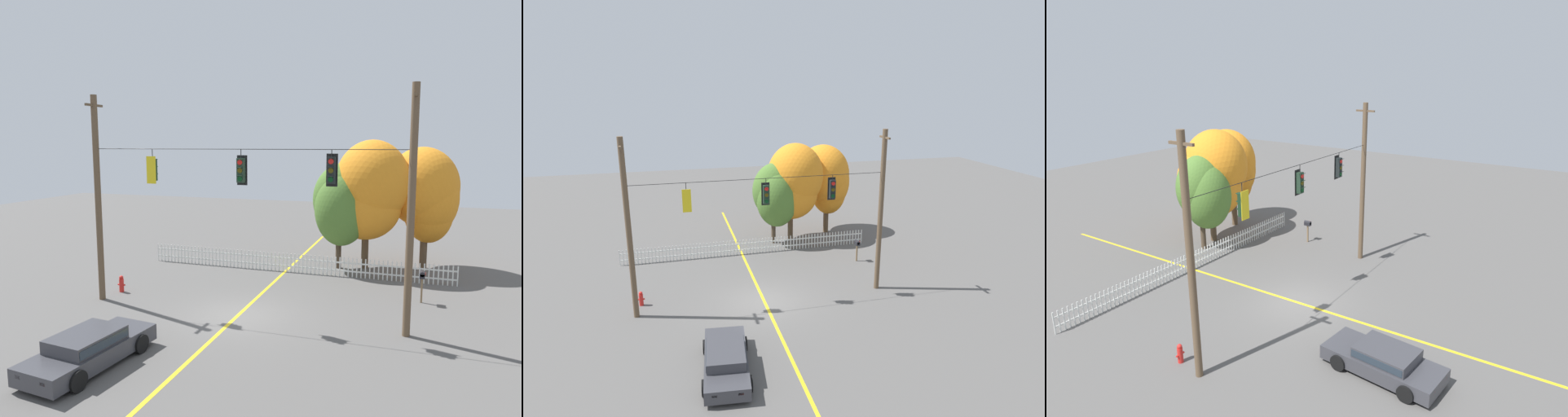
# 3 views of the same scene
# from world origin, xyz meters

# --- Properties ---
(ground) EXTENTS (80.00, 80.00, 0.00)m
(ground) POSITION_xyz_m (0.00, 0.00, 0.00)
(ground) COLOR #565451
(lane_centerline_stripe) EXTENTS (0.16, 36.00, 0.01)m
(lane_centerline_stripe) POSITION_xyz_m (0.00, 0.00, 0.00)
(lane_centerline_stripe) COLOR gold
(lane_centerline_stripe) RESTS_ON ground
(signal_support_span) EXTENTS (13.60, 1.10, 9.17)m
(signal_support_span) POSITION_xyz_m (0.00, 0.00, 4.66)
(signal_support_span) COLOR brown
(signal_support_span) RESTS_ON ground
(traffic_signal_northbound_secondary) EXTENTS (0.43, 0.38, 1.46)m
(traffic_signal_northbound_secondary) POSITION_xyz_m (-3.83, -0.01, 5.97)
(traffic_signal_northbound_secondary) COLOR black
(traffic_signal_southbound_primary) EXTENTS (0.43, 0.38, 1.43)m
(traffic_signal_southbound_primary) POSITION_xyz_m (0.17, 0.01, 6.02)
(traffic_signal_southbound_primary) COLOR black
(traffic_signal_eastbound_side) EXTENTS (0.43, 0.38, 1.39)m
(traffic_signal_eastbound_side) POSITION_xyz_m (3.77, 0.01, 6.08)
(traffic_signal_eastbound_side) COLOR black
(white_picket_fence) EXTENTS (16.98, 0.06, 1.05)m
(white_picket_fence) POSITION_xyz_m (0.44, 7.25, 0.53)
(white_picket_fence) COLOR silver
(white_picket_fence) RESTS_ON ground
(autumn_maple_near_fence) EXTENTS (3.42, 3.26, 6.01)m
(autumn_maple_near_fence) POSITION_xyz_m (2.85, 8.81, 3.73)
(autumn_maple_near_fence) COLOR #473828
(autumn_maple_near_fence) RESTS_ON ground
(autumn_maple_mid) EXTENTS (4.65, 4.01, 7.31)m
(autumn_maple_mid) POSITION_xyz_m (4.11, 9.32, 4.37)
(autumn_maple_mid) COLOR brown
(autumn_maple_mid) RESTS_ON ground
(autumn_oak_far_east) EXTENTS (4.04, 3.98, 6.91)m
(autumn_oak_far_east) POSITION_xyz_m (7.24, 10.63, 4.24)
(autumn_oak_far_east) COLOR brown
(autumn_oak_far_east) RESTS_ON ground
(parked_car) EXTENTS (2.29, 4.71, 1.15)m
(parked_car) POSITION_xyz_m (-2.85, -5.74, 0.61)
(parked_car) COLOR #38383D
(parked_car) RESTS_ON ground
(fire_hydrant) EXTENTS (0.38, 0.22, 0.80)m
(fire_hydrant) POSITION_xyz_m (-6.47, 1.21, 0.39)
(fire_hydrant) COLOR red
(fire_hydrant) RESTS_ON ground
(roadside_mailbox) EXTENTS (0.25, 0.44, 1.45)m
(roadside_mailbox) POSITION_xyz_m (7.20, 4.11, 1.18)
(roadside_mailbox) COLOR brown
(roadside_mailbox) RESTS_ON ground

